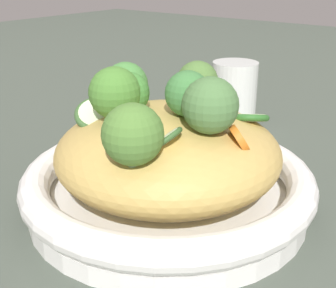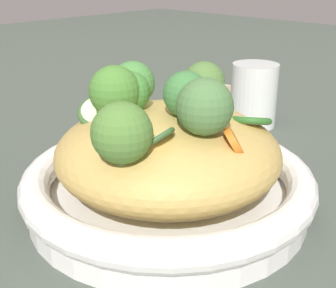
# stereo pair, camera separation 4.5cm
# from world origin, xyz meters

# --- Properties ---
(ground_plane) EXTENTS (3.00, 3.00, 0.00)m
(ground_plane) POSITION_xyz_m (0.00, 0.00, 0.00)
(ground_plane) COLOR #475146
(serving_bowl) EXTENTS (0.29, 0.29, 0.05)m
(serving_bowl) POSITION_xyz_m (0.00, 0.00, 0.02)
(serving_bowl) COLOR white
(serving_bowl) RESTS_ON ground_plane
(noodle_heap) EXTENTS (0.22, 0.22, 0.09)m
(noodle_heap) POSITION_xyz_m (0.00, 0.00, 0.06)
(noodle_heap) COLOR tan
(noodle_heap) RESTS_ON serving_bowl
(broccoli_florets) EXTENTS (0.20, 0.21, 0.07)m
(broccoli_florets) POSITION_xyz_m (0.01, 0.01, 0.12)
(broccoli_florets) COLOR #9CBF6F
(broccoli_florets) RESTS_ON serving_bowl
(carrot_coins) EXTENTS (0.17, 0.05, 0.04)m
(carrot_coins) POSITION_xyz_m (-0.02, -0.01, 0.10)
(carrot_coins) COLOR orange
(carrot_coins) RESTS_ON serving_bowl
(zucchini_slices) EXTENTS (0.18, 0.16, 0.04)m
(zucchini_slices) POSITION_xyz_m (0.01, 0.01, 0.10)
(zucchini_slices) COLOR beige
(zucchini_slices) RESTS_ON serving_bowl
(chicken_chunks) EXTENTS (0.13, 0.09, 0.04)m
(chicken_chunks) POSITION_xyz_m (0.01, -0.04, 0.10)
(chicken_chunks) COLOR #C9B191
(chicken_chunks) RESTS_ON serving_bowl
(drinking_glass) EXTENTS (0.07, 0.07, 0.10)m
(drinking_glass) POSITION_xyz_m (0.08, -0.28, 0.05)
(drinking_glass) COLOR silver
(drinking_glass) RESTS_ON ground_plane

